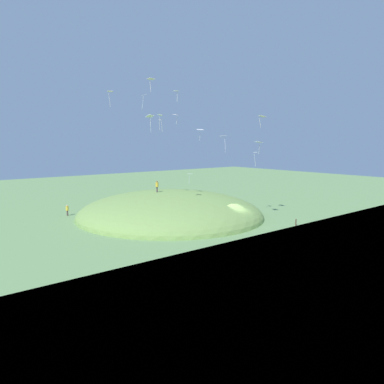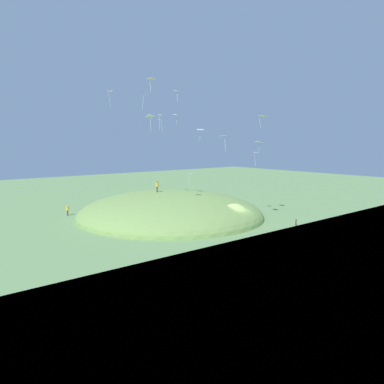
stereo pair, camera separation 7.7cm
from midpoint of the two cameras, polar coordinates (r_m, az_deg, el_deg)
name	(u,v)px [view 2 (the right image)]	position (r m, az deg, el deg)	size (l,w,h in m)	color
ground_plane	(238,224)	(46.62, 7.37, -5.12)	(160.00, 160.00, 0.00)	#698F55
grass_hill	(170,216)	(51.65, -3.45, -3.79)	(27.04, 26.28, 7.02)	#75984D
person_watching_kites	(157,185)	(50.62, -5.56, 1.10)	(0.42, 0.42, 1.63)	#544644
person_on_hilltop	(67,209)	(54.37, -19.26, -2.56)	(0.55, 0.55, 1.60)	brown
kite_0	(259,142)	(47.96, 10.70, 7.78)	(1.28, 1.07, 1.64)	white
kite_1	(224,137)	(47.84, 5.11, 8.73)	(0.96, 1.06, 2.19)	white
kite_2	(161,121)	(51.46, -4.93, 11.21)	(0.69, 0.75, 1.67)	white
kite_3	(190,175)	(46.62, -0.34, 2.81)	(0.80, 0.82, 1.27)	white
kite_4	(150,117)	(49.82, -6.70, 11.79)	(0.68, 1.00, 2.26)	white
kite_5	(176,115)	(55.67, -2.51, 12.16)	(0.85, 1.04, 1.43)	white
kite_6	(160,116)	(48.01, -5.08, 11.96)	(0.87, 0.71, 1.98)	white
kite_7	(256,154)	(52.23, 10.18, 6.01)	(0.70, 0.55, 2.07)	silver
kite_8	(144,96)	(54.84, -7.62, 14.97)	(0.96, 0.75, 2.20)	white
kite_9	(151,116)	(45.87, -6.51, 12.00)	(0.96, 0.75, 1.28)	white
kite_10	(151,79)	(43.17, -6.54, 17.44)	(1.16, 0.94, 1.55)	white
kite_11	(262,117)	(49.36, 11.21, 11.71)	(1.30, 1.15, 1.56)	#EFE3CE
kite_12	(110,92)	(51.58, -12.90, 15.29)	(1.22, 1.04, 2.10)	white
kite_13	(177,92)	(52.32, -2.44, 15.72)	(0.64, 0.81, 1.49)	silver
kite_14	(200,130)	(53.11, 1.39, 9.86)	(0.99, 1.18, 1.66)	white
mooring_post	(296,222)	(47.22, 16.32, -4.68)	(0.14, 0.14, 0.85)	brown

